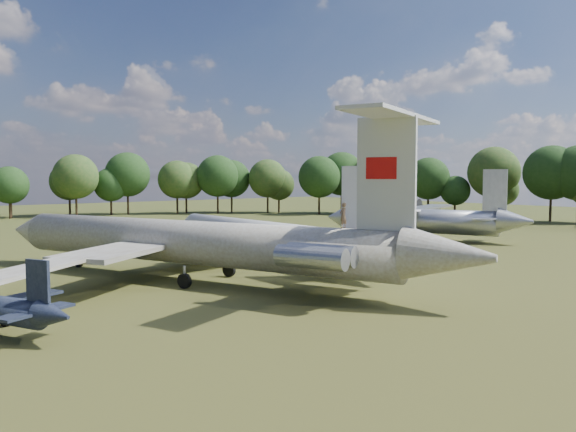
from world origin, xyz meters
TOP-DOWN VIEW (x-y plane):
  - ground at (0.00, 0.00)m, footprint 300.00×300.00m
  - il62_airliner at (-0.49, -1.48)m, footprint 58.31×65.48m
  - tu104_jet at (12.12, 4.78)m, footprint 33.27×43.70m
  - an12_transport at (42.24, 6.94)m, footprint 39.11×41.38m
  - person_on_il62 at (4.85, -15.35)m, footprint 0.78×0.59m

SIDE VIEW (x-z plane):
  - ground at x=0.00m, z-range 0.00..0.00m
  - tu104_jet at x=12.12m, z-range 0.00..4.29m
  - an12_transport at x=42.24m, z-range 0.00..4.43m
  - il62_airliner at x=-0.49m, z-range 0.00..5.31m
  - person_on_il62 at x=4.85m, z-range 5.31..7.23m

